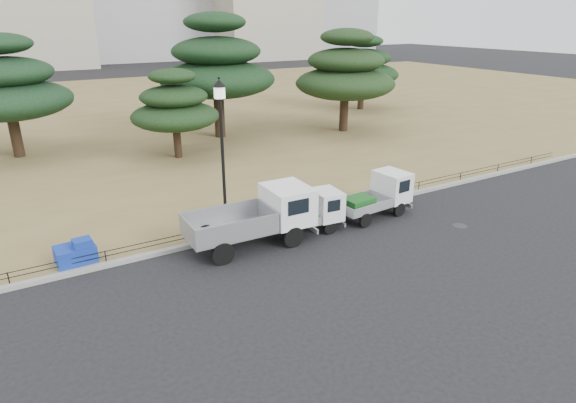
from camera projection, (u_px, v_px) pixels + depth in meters
ground at (315, 250)px, 18.09m from camera, size 220.00×220.00×0.00m
lawn at (126, 115)px, 42.72m from camera, size 120.00×56.00×0.15m
curb at (281, 224)px, 20.16m from camera, size 120.00×0.25×0.16m
truck_large at (257, 216)px, 18.19m from camera, size 4.90×2.06×2.12m
truck_kei_front at (310, 213)px, 19.42m from camera, size 3.20×1.58×1.64m
truck_kei_rear at (378, 195)px, 21.01m from camera, size 3.61×1.80×1.83m
street_lamp at (222, 133)px, 17.83m from camera, size 0.53×0.53×5.97m
pipe_fence at (279, 215)px, 20.15m from camera, size 38.00×0.04×0.40m
tarp_pile at (76, 253)px, 16.80m from camera, size 1.37×1.05×0.87m
manhole at (460, 226)px, 20.19m from camera, size 0.60×0.60×0.01m
pine_west_near at (6, 87)px, 28.21m from camera, size 7.26×7.26×7.26m
pine_center_left at (175, 107)px, 28.45m from camera, size 5.21×5.21×5.30m
pine_center_right at (217, 67)px, 32.93m from camera, size 7.93×7.93×8.42m
pine_east_near at (345, 73)px, 34.94m from camera, size 7.27×7.27×7.35m
pine_east_far at (362, 67)px, 43.70m from camera, size 6.59×6.59×6.62m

